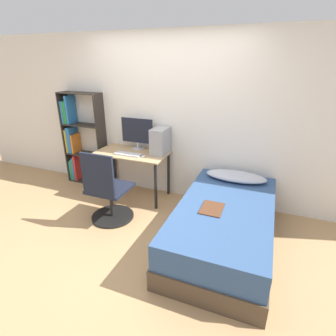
# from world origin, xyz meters

# --- Properties ---
(ground_plane) EXTENTS (14.00, 14.00, 0.00)m
(ground_plane) POSITION_xyz_m (0.00, 0.00, 0.00)
(ground_plane) COLOR tan
(wall_back) EXTENTS (8.00, 0.05, 2.50)m
(wall_back) POSITION_xyz_m (0.00, 1.45, 1.25)
(wall_back) COLOR silver
(wall_back) RESTS_ON ground_plane
(desk) EXTENTS (1.13, 0.61, 0.75)m
(desk) POSITION_xyz_m (-0.50, 1.12, 0.64)
(desk) COLOR tan
(desk) RESTS_ON ground_plane
(bookshelf) EXTENTS (0.74, 0.27, 1.60)m
(bookshelf) POSITION_xyz_m (-1.68, 1.29, 0.77)
(bookshelf) COLOR #2D2823
(bookshelf) RESTS_ON ground_plane
(office_chair) EXTENTS (0.59, 0.59, 1.03)m
(office_chair) POSITION_xyz_m (-0.46, 0.33, 0.39)
(office_chair) COLOR black
(office_chair) RESTS_ON ground_plane
(bed) EXTENTS (1.09, 2.02, 0.53)m
(bed) POSITION_xyz_m (1.11, 0.41, 0.26)
(bed) COLOR #4C3D2D
(bed) RESTS_ON ground_plane
(pillow) EXTENTS (0.83, 0.36, 0.11)m
(pillow) POSITION_xyz_m (1.11, 1.16, 0.59)
(pillow) COLOR #B2B7C6
(pillow) RESTS_ON bed
(magazine) EXTENTS (0.24, 0.32, 0.01)m
(magazine) POSITION_xyz_m (0.98, 0.27, 0.54)
(magazine) COLOR #56331E
(magazine) RESTS_ON bed
(monitor) EXTENTS (0.57, 0.19, 0.51)m
(monitor) POSITION_xyz_m (-0.49, 1.31, 1.03)
(monitor) COLOR #B7B7BC
(monitor) RESTS_ON desk
(keyboard) EXTENTS (0.43, 0.14, 0.02)m
(keyboard) POSITION_xyz_m (-0.50, 0.99, 0.76)
(keyboard) COLOR silver
(keyboard) RESTS_ON desk
(pc_tower) EXTENTS (0.22, 0.35, 0.40)m
(pc_tower) POSITION_xyz_m (-0.06, 1.23, 0.95)
(pc_tower) COLOR #99999E
(pc_tower) RESTS_ON desk
(mouse) EXTENTS (0.06, 0.09, 0.02)m
(mouse) POSITION_xyz_m (-0.24, 0.99, 0.76)
(mouse) COLOR silver
(mouse) RESTS_ON desk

